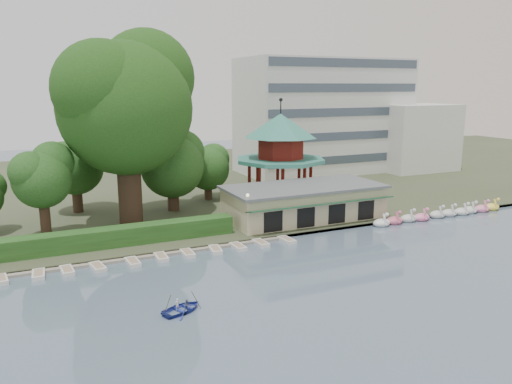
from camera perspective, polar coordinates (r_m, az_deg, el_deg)
ground_plane at (r=36.93m, az=9.04°, el=-13.27°), size 220.00×220.00×0.00m
shore at (r=83.28m, az=-11.03°, el=1.09°), size 220.00×70.00×0.40m
embankment at (r=51.13m, az=-1.72°, el=-5.67°), size 220.00×0.60×0.30m
dock at (r=47.95m, az=-15.12°, el=-7.35°), size 34.00×1.60×0.24m
boathouse at (r=58.89m, az=5.49°, el=-1.10°), size 18.60×9.39×3.90m
pavilion at (r=67.62m, az=2.80°, el=5.05°), size 12.40×12.40×13.50m
office_building at (r=92.51m, az=9.45°, el=8.18°), size 38.00×18.00×20.00m
hedge at (r=50.38m, az=-19.21°, el=-5.26°), size 30.00×2.00×1.80m
lamp_post at (r=52.34m, az=-0.95°, el=-1.62°), size 0.36×0.36×4.28m
big_tree at (r=56.77m, az=-14.60°, el=10.33°), size 15.95×14.87×21.66m
small_trees at (r=61.21m, az=-16.14°, el=2.53°), size 38.89×16.44×9.96m
swan_boats at (r=64.88m, az=20.43°, el=-2.38°), size 19.98×2.05×1.92m
moored_rowboats at (r=46.76m, az=-14.05°, el=-7.71°), size 32.48×2.77×0.36m
rowboat_with_passengers at (r=36.58m, az=-8.43°, el=-12.72°), size 5.24×4.57×2.01m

